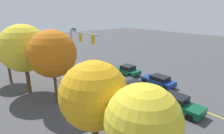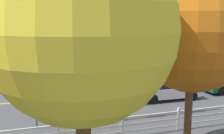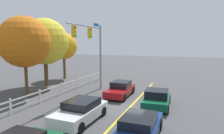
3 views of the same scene
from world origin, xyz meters
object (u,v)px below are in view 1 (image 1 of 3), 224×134
(tree_3, at_px, (94,95))
(tree_4, at_px, (6,48))
(tree_2, at_px, (143,122))
(car_3, at_px, (127,70))
(car_2, at_px, (99,72))
(tree_1, at_px, (24,48))
(car_1, at_px, (159,81))
(car_0, at_px, (177,103))
(car_4, at_px, (131,86))
(tree_0, at_px, (53,54))

(tree_3, bearing_deg, tree_4, 2.74)
(tree_2, bearing_deg, car_3, -42.74)
(car_2, bearing_deg, tree_3, -37.87)
(tree_2, bearing_deg, tree_1, 0.70)
(car_1, bearing_deg, tree_1, 56.98)
(car_0, xyz_separation_m, car_1, (4.77, -3.70, -0.06))
(tree_1, xyz_separation_m, tree_2, (-16.70, -0.20, -0.78))
(car_2, distance_m, car_4, 6.62)
(car_1, distance_m, tree_1, 16.12)
(car_0, relative_size, tree_1, 0.62)
(car_0, xyz_separation_m, tree_3, (-0.13, 9.32, 3.73))
(car_3, height_order, tree_3, tree_3)
(tree_2, xyz_separation_m, tree_4, (21.56, 1.12, 0.17))
(car_2, relative_size, tree_0, 0.58)
(car_2, relative_size, car_4, 1.01)
(tree_0, relative_size, tree_4, 1.16)
(car_3, distance_m, tree_1, 14.01)
(tree_2, bearing_deg, car_0, -69.12)
(car_2, distance_m, tree_2, 18.54)
(car_3, distance_m, tree_3, 17.13)
(car_2, relative_size, tree_3, 0.67)
(car_3, xyz_separation_m, tree_2, (-13.82, 12.77, 3.65))
(car_4, relative_size, tree_4, 0.68)
(tree_1, relative_size, tree_4, 1.22)
(tree_1, bearing_deg, tree_3, 179.80)
(tree_3, distance_m, tree_4, 18.24)
(tree_1, height_order, tree_3, tree_1)
(car_3, bearing_deg, tree_3, 125.53)
(car_0, bearing_deg, car_4, -177.96)
(car_2, bearing_deg, car_4, -3.90)
(car_1, height_order, tree_1, tree_1)
(car_1, relative_size, tree_4, 0.66)
(car_1, bearing_deg, car_2, 26.10)
(tree_0, distance_m, tree_3, 9.14)
(car_1, distance_m, car_3, 5.59)
(tree_0, xyz_separation_m, tree_4, (9.21, 2.31, -0.55))
(car_1, distance_m, car_2, 8.34)
(car_4, xyz_separation_m, tree_2, (-9.11, 8.76, 3.62))
(car_2, relative_size, tree_4, 0.68)
(car_1, bearing_deg, tree_2, 122.93)
(car_3, bearing_deg, car_1, 176.73)
(car_3, height_order, tree_4, tree_4)
(car_2, xyz_separation_m, tree_3, (-12.39, 9.37, 3.77))
(car_3, distance_m, tree_2, 19.16)
(tree_1, distance_m, tree_2, 16.72)
(car_0, distance_m, tree_0, 12.64)
(car_3, xyz_separation_m, tree_1, (2.88, 12.97, 4.43))
(car_0, distance_m, car_1, 6.04)
(car_2, relative_size, tree_2, 0.71)
(car_4, height_order, tree_2, tree_2)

